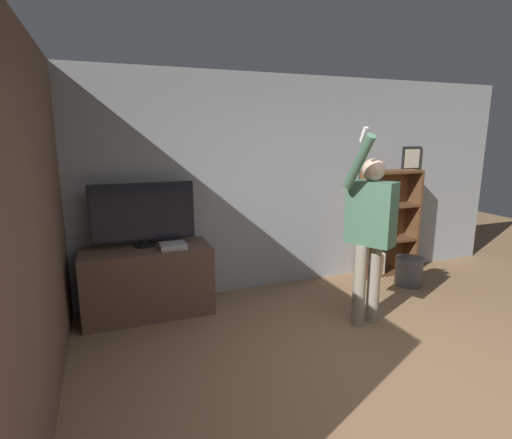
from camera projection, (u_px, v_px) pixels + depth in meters
name	position (u px, v px, depth m)	size (l,w,h in m)	color
ground_plane	(431.00, 412.00, 2.90)	(14.00, 14.00, 0.00)	#93704C
wall_back	(279.00, 184.00, 5.13)	(7.06, 0.09, 2.70)	#9EA3A8
wall_side_brick	(40.00, 220.00, 2.96)	(0.06, 4.32, 2.70)	brown
tv_ledge	(148.00, 281.00, 4.42)	(1.38, 0.58, 0.76)	brown
television	(143.00, 214.00, 4.34)	(1.11, 0.22, 0.70)	black
game_console	(173.00, 246.00, 4.32)	(0.28, 0.22, 0.06)	silver
bookshelf	(382.00, 226.00, 5.63)	(0.88, 0.28, 1.49)	brown
person	(370.00, 225.00, 4.05)	(0.62, 0.59, 2.04)	gray
waste_bin	(409.00, 271.00, 5.31)	(0.35, 0.35, 0.38)	#4C4C51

